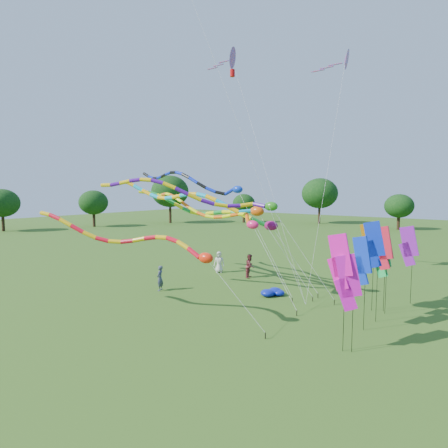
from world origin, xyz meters
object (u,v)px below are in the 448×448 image
Objects in this scene: tube_kite_red at (141,241)px; person_b at (160,278)px; person_a at (219,262)px; person_c at (250,266)px; tube_kite_orange at (212,212)px; blue_nylon_heap at (279,294)px.

person_b is at bearing 112.88° from tube_kite_red.
person_a is 0.95× the size of person_c.
tube_kite_red is 6.46m from person_b.
person_b is at bearing -122.37° from person_a.
tube_kite_orange is 7.07m from blue_nylon_heap.
tube_kite_red is at bearing -106.60° from person_a.
tube_kite_orange is 9.42× the size of blue_nylon_heap.
blue_nylon_heap is at bearing -141.47° from person_c.
tube_kite_orange is at bearing -168.30° from blue_nylon_heap.
blue_nylon_heap is 0.83× the size of person_b.
tube_kite_orange is at bearing 162.23° from person_c.
tube_kite_red is 7.31× the size of person_b.
tube_kite_orange reaches higher than blue_nylon_heap.
tube_kite_orange is (-0.70, 6.94, 1.18)m from tube_kite_red.
person_c is at bearing 133.26° from person_b.
tube_kite_red is at bearing 168.13° from person_c.
person_a is 1.02× the size of person_b.
person_c is (0.30, 4.37, -4.46)m from tube_kite_orange.
person_c is (-4.42, 3.40, 0.72)m from blue_nylon_heap.
tube_kite_orange reaches higher than person_b.
person_b is at bearing 143.33° from person_c.
person_a is at bearing 76.89° from person_c.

